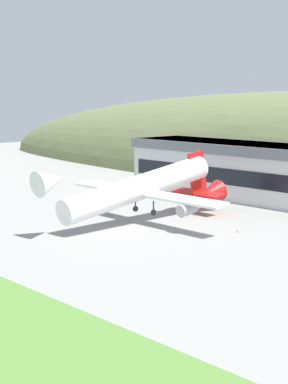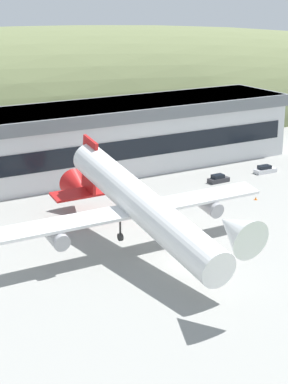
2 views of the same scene
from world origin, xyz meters
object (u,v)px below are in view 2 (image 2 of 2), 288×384
object	(u,v)px
service_car_1	(265,170)
cargo_airplane	(139,205)
traffic_cone_0	(256,198)
terminal_building	(74,138)
traffic_cone_1	(210,212)
service_car_2	(218,179)

from	to	relation	value
service_car_1	cargo_airplane	bearing A→B (deg)	-152.03
service_car_1	traffic_cone_0	xyz separation A→B (m)	(-12.57, -12.33, -0.35)
cargo_airplane	service_car_1	bearing A→B (deg)	27.97
terminal_building	traffic_cone_1	distance (m)	33.77
cargo_airplane	terminal_building	bearing A→B (deg)	78.44
terminal_building	service_car_2	xyz separation A→B (m)	(21.43, -17.95, -6.92)
terminal_building	cargo_airplane	distance (m)	40.18
cargo_airplane	service_car_2	world-z (taller)	cargo_airplane
service_car_1	traffic_cone_0	bearing A→B (deg)	-135.55
service_car_1	traffic_cone_0	world-z (taller)	service_car_1
terminal_building	traffic_cone_0	xyz separation A→B (m)	(20.80, -29.70, -7.28)
service_car_1	traffic_cone_1	world-z (taller)	service_car_1
traffic_cone_0	terminal_building	bearing A→B (deg)	125.00
terminal_building	service_car_1	world-z (taller)	terminal_building
service_car_2	service_car_1	bearing A→B (deg)	2.81
traffic_cone_0	traffic_cone_1	bearing A→B (deg)	-170.61
terminal_building	service_car_2	bearing A→B (deg)	-39.94
traffic_cone_0	traffic_cone_1	size ratio (longest dim) A/B	1.00
service_car_2	traffic_cone_1	size ratio (longest dim) A/B	7.26
service_car_1	service_car_2	bearing A→B (deg)	-177.19
traffic_cone_0	traffic_cone_1	xyz separation A→B (m)	(-11.21, -1.85, 0.00)
service_car_2	traffic_cone_0	size ratio (longest dim) A/B	7.26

